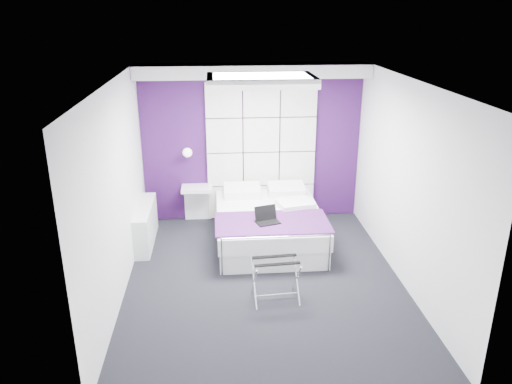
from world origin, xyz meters
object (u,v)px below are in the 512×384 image
wall_lamp (187,152)px  nightstand (197,188)px  luggage_rack (276,279)px  radiator (146,225)px  bed (268,225)px  laptop (267,218)px

wall_lamp → nightstand: 0.62m
wall_lamp → luggage_rack: wall_lamp is taller
radiator → bed: size_ratio=0.62×
wall_lamp → radiator: 1.35m
nightstand → luggage_rack: size_ratio=0.90×
wall_lamp → luggage_rack: bearing=-65.4°
wall_lamp → radiator: bearing=-130.1°
bed → nightstand: bed is taller
laptop → wall_lamp: bearing=113.6°
wall_lamp → laptop: (1.16, -1.36, -0.62)m
bed → luggage_rack: (-0.08, -1.60, -0.02)m
radiator → laptop: size_ratio=3.74×
wall_lamp → bed: (1.22, -0.89, -0.93)m
radiator → luggage_rack: 2.48m
wall_lamp → bed: size_ratio=0.08×
nightstand → laptop: (1.03, -1.32, -0.01)m
luggage_rack → laptop: bearing=85.1°
bed → laptop: laptop is taller
laptop → luggage_rack: bearing=-107.6°
laptop → bed: bearing=65.1°
radiator → nightstand: bearing=43.2°
radiator → laptop: laptop is taller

